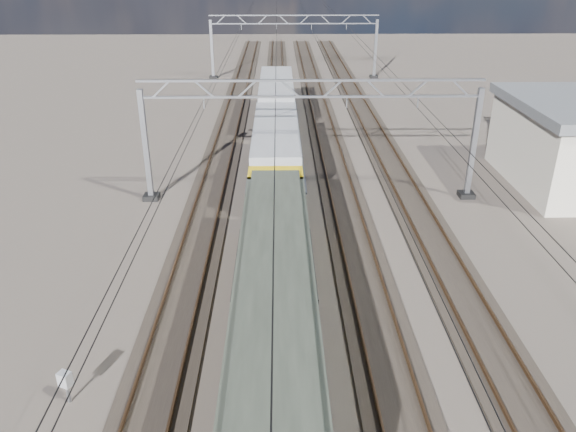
{
  "coord_description": "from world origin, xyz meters",
  "views": [
    {
      "loc": [
        -1.83,
        -27.09,
        13.38
      ],
      "look_at": [
        -1.43,
        -3.66,
        2.4
      ],
      "focal_mm": 35.0,
      "sensor_mm": 36.0,
      "label": 1
    }
  ],
  "objects_px": {
    "locomotive": "(275,307)",
    "catenary_gantry_mid": "(311,136)",
    "hopper_wagon_mid": "(276,96)",
    "trackside_cabinet": "(65,380)",
    "catenary_gantry_far": "(294,44)",
    "hopper_wagon_lead": "(276,148)"
  },
  "relations": [
    {
      "from": "catenary_gantry_far",
      "to": "trackside_cabinet",
      "type": "distance_m",
      "value": 53.67
    },
    {
      "from": "catenary_gantry_mid",
      "to": "locomotive",
      "type": "xyz_separation_m",
      "value": [
        -2.0,
        -14.89,
        -1.58
      ]
    },
    {
      "from": "hopper_wagon_lead",
      "to": "trackside_cabinet",
      "type": "height_order",
      "value": "hopper_wagon_lead"
    },
    {
      "from": "catenary_gantry_far",
      "to": "hopper_wagon_lead",
      "type": "relative_size",
      "value": 1.53
    },
    {
      "from": "locomotive",
      "to": "hopper_wagon_lead",
      "type": "distance_m",
      "value": 17.7
    },
    {
      "from": "catenary_gantry_far",
      "to": "trackside_cabinet",
      "type": "relative_size",
      "value": 16.22
    },
    {
      "from": "catenary_gantry_far",
      "to": "trackside_cabinet",
      "type": "bearing_deg",
      "value": -99.42
    },
    {
      "from": "trackside_cabinet",
      "to": "hopper_wagon_mid",
      "type": "bearing_deg",
      "value": 103.59
    },
    {
      "from": "locomotive",
      "to": "hopper_wagon_mid",
      "type": "xyz_separation_m",
      "value": [
        -0.0,
        31.9,
        -0.09
      ]
    },
    {
      "from": "catenary_gantry_mid",
      "to": "locomotive",
      "type": "relative_size",
      "value": 0.94
    },
    {
      "from": "catenary_gantry_mid",
      "to": "trackside_cabinet",
      "type": "height_order",
      "value": "catenary_gantry_mid"
    },
    {
      "from": "catenary_gantry_mid",
      "to": "catenary_gantry_far",
      "type": "bearing_deg",
      "value": 90.0
    },
    {
      "from": "locomotive",
      "to": "catenary_gantry_mid",
      "type": "bearing_deg",
      "value": 82.35
    },
    {
      "from": "hopper_wagon_mid",
      "to": "trackside_cabinet",
      "type": "height_order",
      "value": "hopper_wagon_mid"
    },
    {
      "from": "hopper_wagon_lead",
      "to": "catenary_gantry_mid",
      "type": "bearing_deg",
      "value": -54.51
    },
    {
      "from": "hopper_wagon_lead",
      "to": "hopper_wagon_mid",
      "type": "relative_size",
      "value": 1.0
    },
    {
      "from": "locomotive",
      "to": "hopper_wagon_mid",
      "type": "height_order",
      "value": "locomotive"
    },
    {
      "from": "catenary_gantry_far",
      "to": "locomotive",
      "type": "bearing_deg",
      "value": -92.25
    },
    {
      "from": "catenary_gantry_mid",
      "to": "trackside_cabinet",
      "type": "relative_size",
      "value": 16.22
    },
    {
      "from": "catenary_gantry_far",
      "to": "hopper_wagon_lead",
      "type": "bearing_deg",
      "value": -93.45
    },
    {
      "from": "catenary_gantry_mid",
      "to": "hopper_wagon_mid",
      "type": "height_order",
      "value": "catenary_gantry_mid"
    },
    {
      "from": "catenary_gantry_far",
      "to": "hopper_wagon_mid",
      "type": "height_order",
      "value": "catenary_gantry_far"
    }
  ]
}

